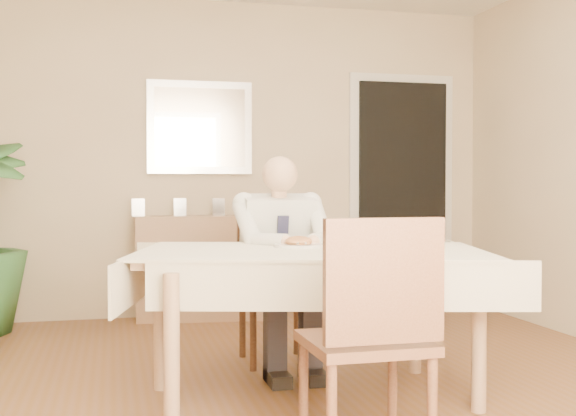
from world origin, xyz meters
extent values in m
plane|color=brown|center=(0.00, 0.00, 0.00)|extent=(5.00, 5.00, 0.00)
cube|color=beige|center=(0.00, 2.50, 1.30)|extent=(4.50, 0.02, 2.60)
cube|color=silver|center=(1.55, 2.48, 1.00)|extent=(0.96, 0.03, 2.10)
cube|color=black|center=(1.55, 2.45, 1.00)|extent=(0.80, 0.05, 1.95)
cube|color=silver|center=(-0.23, 2.48, 1.55)|extent=(0.86, 0.03, 0.76)
cube|color=white|center=(-0.23, 2.46, 1.55)|extent=(0.74, 0.02, 0.64)
cube|color=#8F6C4C|center=(0.03, -0.02, 0.72)|extent=(1.77, 1.27, 0.04)
cube|color=#F8EFCE|center=(0.03, -0.02, 0.75)|extent=(1.89, 1.39, 0.01)
cube|color=#F8EFCE|center=(0.03, -0.52, 0.64)|extent=(1.65, 0.43, 0.22)
cube|color=#F8EFCE|center=(0.03, 0.48, 0.64)|extent=(1.65, 0.43, 0.22)
cube|color=#F8EFCE|center=(-0.82, -0.02, 0.64)|extent=(0.26, 0.97, 0.22)
cube|color=#F8EFCE|center=(0.88, -0.02, 0.64)|extent=(0.26, 0.97, 0.22)
cylinder|color=#8F6C4C|center=(-0.69, -0.39, 0.35)|extent=(0.07, 0.07, 0.70)
cylinder|color=#8F6C4C|center=(0.75, -0.39, 0.35)|extent=(0.07, 0.07, 0.70)
cylinder|color=#8F6C4C|center=(-0.69, 0.35, 0.35)|extent=(0.07, 0.07, 0.70)
cylinder|color=#8F6C4C|center=(0.75, 0.35, 0.35)|extent=(0.07, 0.07, 0.70)
cube|color=#492C1C|center=(0.03, 0.78, 0.42)|extent=(0.43, 0.43, 0.04)
cube|color=#492C1C|center=(0.03, 0.96, 0.66)|extent=(0.41, 0.06, 0.41)
cylinder|color=#492C1C|center=(-0.15, 0.60, 0.20)|extent=(0.04, 0.04, 0.40)
cylinder|color=#492C1C|center=(0.20, 0.60, 0.20)|extent=(0.04, 0.04, 0.40)
cylinder|color=#492C1C|center=(-0.15, 0.95, 0.20)|extent=(0.04, 0.04, 0.40)
cylinder|color=#492C1C|center=(0.20, 0.95, 0.20)|extent=(0.04, 0.04, 0.40)
cube|color=#492C1C|center=(0.01, -0.84, 0.46)|extent=(0.46, 0.46, 0.04)
cube|color=#492C1C|center=(0.01, -1.05, 0.73)|extent=(0.45, 0.05, 0.45)
cylinder|color=#492C1C|center=(0.21, -1.04, 0.22)|extent=(0.04, 0.04, 0.44)
cylinder|color=#492C1C|center=(-0.18, -0.65, 0.22)|extent=(0.04, 0.04, 0.44)
cylinder|color=#492C1C|center=(0.21, -0.65, 0.22)|extent=(0.04, 0.04, 0.44)
cube|color=silver|center=(0.03, 0.74, 0.75)|extent=(0.42, 0.31, 0.55)
cube|color=black|center=(0.03, 0.61, 0.72)|extent=(0.07, 0.08, 0.36)
cylinder|color=tan|center=(0.03, 0.69, 1.03)|extent=(0.09, 0.09, 0.08)
sphere|color=tan|center=(0.03, 0.67, 1.14)|extent=(0.21, 0.21, 0.21)
cube|color=black|center=(-0.07, 0.54, 0.52)|extent=(0.13, 0.42, 0.13)
cube|color=black|center=(0.13, 0.54, 0.52)|extent=(0.13, 0.42, 0.13)
cube|color=black|center=(-0.07, 0.36, 0.23)|extent=(0.11, 0.12, 0.45)
cube|color=black|center=(0.13, 0.36, 0.23)|extent=(0.11, 0.12, 0.45)
cube|color=black|center=(-0.07, 0.30, 0.04)|extent=(0.11, 0.26, 0.07)
cube|color=black|center=(0.13, 0.30, 0.04)|extent=(0.11, 0.26, 0.07)
cylinder|color=white|center=(0.01, 0.15, 0.76)|extent=(0.26, 0.26, 0.02)
ellipsoid|color=brown|center=(0.01, 0.15, 0.78)|extent=(0.14, 0.14, 0.06)
cylinder|color=silver|center=(0.05, 0.09, 0.78)|extent=(0.01, 0.13, 0.01)
cylinder|color=silver|center=(-0.03, 0.09, 0.78)|extent=(0.01, 0.13, 0.01)
imported|color=white|center=(0.56, -0.18, 0.80)|extent=(0.13, 0.13, 0.10)
cube|color=#8F6C4C|center=(-0.23, 2.32, 0.42)|extent=(1.07, 0.46, 0.83)
cube|color=silver|center=(-0.73, 2.34, 0.90)|extent=(0.10, 0.02, 0.14)
cube|color=silver|center=(-0.40, 2.39, 0.90)|extent=(0.10, 0.02, 0.14)
cube|color=silver|center=(-0.09, 2.35, 0.90)|extent=(0.10, 0.02, 0.14)
camera|label=1|loc=(-0.93, -3.46, 1.07)|focal=45.00mm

